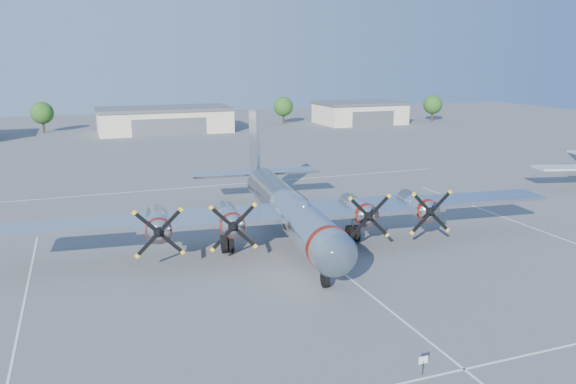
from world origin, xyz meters
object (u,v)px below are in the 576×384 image
object	(u,v)px
hangar_center	(164,119)
info_placard	(423,362)
tree_east	(283,107)
hangar_east	(360,112)
tree_far_east	(433,105)
main_bomber_b29	(286,240)
tree_west	(42,113)

from	to	relation	value
hangar_center	info_placard	xyz separation A→B (m)	(-2.30, -103.63, -2.00)
tree_east	hangar_east	bearing A→B (deg)	-18.54
info_placard	hangar_east	bearing A→B (deg)	64.37
hangar_center	hangar_east	world-z (taller)	same
hangar_center	hangar_east	size ratio (longest dim) A/B	1.39
hangar_east	tree_far_east	xyz separation A→B (m)	(20.00, -1.96, 1.51)
main_bomber_b29	info_placard	xyz separation A→B (m)	(-1.04, -22.97, 0.72)
tree_west	tree_far_east	bearing A→B (deg)	-6.14
hangar_east	hangar_center	bearing A→B (deg)	-180.00
tree_east	main_bomber_b29	world-z (taller)	tree_east
tree_west	hangar_east	bearing A→B (deg)	-6.28
tree_far_east	main_bomber_b29	xyz separation A→B (m)	(-69.25, -78.69, -4.22)
tree_far_east	hangar_center	bearing A→B (deg)	178.35
tree_east	main_bomber_b29	xyz separation A→B (m)	(-31.25, -86.69, -4.22)
main_bomber_b29	info_placard	distance (m)	23.01
tree_west	main_bomber_b29	distance (m)	91.91
hangar_east	info_placard	size ratio (longest dim) A/B	20.22
hangar_center	tree_east	xyz separation A→B (m)	(30.00, 6.04, 1.51)
hangar_center	main_bomber_b29	distance (m)	80.71
tree_far_east	main_bomber_b29	distance (m)	104.91
tree_west	tree_far_east	world-z (taller)	same
tree_west	main_bomber_b29	xyz separation A→B (m)	(23.75, -88.69, -4.22)
hangar_east	tree_west	bearing A→B (deg)	173.72
hangar_east	tree_west	xyz separation A→B (m)	(-73.00, 8.04, 1.51)
tree_far_east	main_bomber_b29	world-z (taller)	tree_far_east
hangar_east	tree_east	bearing A→B (deg)	161.46
info_placard	tree_west	bearing A→B (deg)	101.75
hangar_east	tree_west	distance (m)	73.46
hangar_center	tree_west	distance (m)	26.30
hangar_center	tree_far_east	size ratio (longest dim) A/B	4.31
tree_west	tree_far_east	size ratio (longest dim) A/B	1.00
hangar_east	tree_far_east	size ratio (longest dim) A/B	3.10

